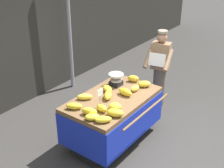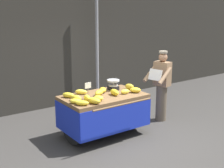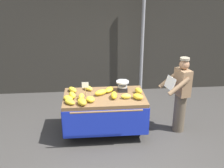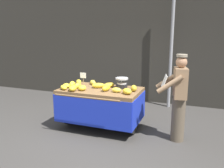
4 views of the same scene
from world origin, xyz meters
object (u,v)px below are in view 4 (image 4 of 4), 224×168
(banana_bunch_2, at_px, (78,86))
(banana_bunch_10, at_px, (67,86))
(weighing_scale, at_px, (122,83))
(banana_bunch_3, at_px, (134,88))
(banana_bunch_12, at_px, (73,88))
(banana_bunch_0, at_px, (79,82))
(banana_bunch_1, at_px, (109,85))
(banana_bunch_9, at_px, (106,88))
(banana_bunch_5, at_px, (82,88))
(banana_bunch_7, at_px, (98,86))
(banana_bunch_4, at_px, (72,84))
(banana_cart, at_px, (101,99))
(vendor_person, at_px, (178,98))
(banana_bunch_6, at_px, (64,87))
(banana_bunch_11, at_px, (93,82))
(banana_bunch_13, at_px, (116,90))
(price_sign, at_px, (83,77))
(banana_bunch_8, at_px, (127,91))
(street_pole, at_px, (171,50))

(banana_bunch_2, distance_m, banana_bunch_10, 0.27)
(weighing_scale, bearing_deg, banana_bunch_3, -28.18)
(banana_bunch_12, bearing_deg, banana_bunch_0, 108.49)
(banana_bunch_1, height_order, banana_bunch_9, banana_bunch_9)
(banana_bunch_5, distance_m, banana_bunch_9, 0.51)
(banana_bunch_7, xyz_separation_m, banana_bunch_12, (-0.39, -0.44, 0.00))
(banana_bunch_4, height_order, banana_bunch_7, banana_bunch_4)
(banana_cart, height_order, vendor_person, vendor_person)
(banana_bunch_10, bearing_deg, banana_bunch_12, -37.96)
(banana_bunch_0, height_order, vendor_person, vendor_person)
(banana_bunch_1, relative_size, banana_bunch_12, 0.99)
(banana_cart, distance_m, banana_bunch_6, 0.84)
(weighing_scale, height_order, vendor_person, vendor_person)
(banana_bunch_0, xyz_separation_m, banana_bunch_12, (0.22, -0.66, 0.01))
(banana_bunch_0, bearing_deg, banana_bunch_9, -24.67)
(banana_bunch_4, bearing_deg, banana_bunch_7, 8.75)
(banana_bunch_5, distance_m, banana_bunch_11, 0.61)
(banana_bunch_4, height_order, banana_bunch_12, banana_bunch_4)
(banana_bunch_11, distance_m, banana_bunch_13, 0.94)
(price_sign, relative_size, banana_bunch_4, 1.35)
(banana_bunch_0, relative_size, banana_bunch_3, 1.23)
(banana_bunch_1, height_order, banana_bunch_8, banana_bunch_8)
(banana_bunch_3, height_order, banana_bunch_9, banana_bunch_3)
(banana_bunch_0, xyz_separation_m, banana_bunch_10, (-0.07, -0.43, -0.01))
(banana_bunch_8, distance_m, banana_bunch_9, 0.50)
(banana_bunch_9, distance_m, vendor_person, 1.47)
(banana_bunch_3, xyz_separation_m, banana_bunch_6, (-1.45, -0.40, -0.02))
(banana_cart, height_order, banana_bunch_4, banana_bunch_4)
(price_sign, bearing_deg, banana_bunch_5, -67.31)
(price_sign, height_order, banana_bunch_6, price_sign)
(banana_bunch_2, xyz_separation_m, banana_bunch_10, (-0.27, -0.03, -0.01))
(street_pole, bearing_deg, banana_bunch_3, -102.72)
(banana_bunch_12, height_order, banana_bunch_13, banana_bunch_12)
(banana_cart, height_order, banana_bunch_7, banana_bunch_7)
(banana_cart, relative_size, banana_bunch_1, 6.49)
(banana_bunch_0, bearing_deg, banana_bunch_5, -54.52)
(banana_bunch_2, relative_size, banana_bunch_6, 0.78)
(banana_bunch_0, bearing_deg, banana_bunch_11, 11.90)
(banana_bunch_10, bearing_deg, vendor_person, 3.11)
(banana_bunch_2, height_order, banana_bunch_9, banana_bunch_9)
(banana_bunch_3, relative_size, banana_bunch_8, 0.90)
(banana_bunch_4, height_order, banana_bunch_5, banana_bunch_4)
(banana_bunch_3, distance_m, banana_bunch_13, 0.38)
(banana_bunch_0, bearing_deg, price_sign, -47.03)
(street_pole, xyz_separation_m, banana_bunch_0, (-1.90, -1.87, -0.69))
(banana_bunch_7, bearing_deg, banana_cart, -32.17)
(banana_bunch_3, bearing_deg, banana_bunch_0, 171.41)
(price_sign, bearing_deg, banana_bunch_13, -9.54)
(banana_bunch_3, bearing_deg, banana_bunch_2, -171.12)
(banana_bunch_1, bearing_deg, banana_bunch_3, -14.08)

